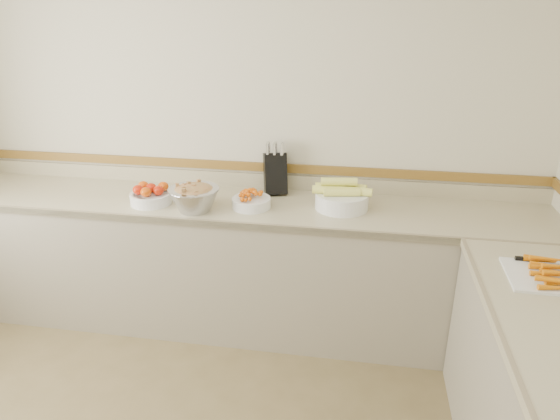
% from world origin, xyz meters
% --- Properties ---
extents(back_wall, '(4.00, 0.00, 4.00)m').
position_xyz_m(back_wall, '(0.00, 2.00, 1.30)').
color(back_wall, beige).
rests_on(back_wall, ground_plane).
extents(counter_back, '(4.00, 0.65, 1.08)m').
position_xyz_m(counter_back, '(0.00, 1.68, 0.45)').
color(counter_back, tan).
rests_on(counter_back, ground_plane).
extents(knife_block, '(0.19, 0.21, 0.36)m').
position_xyz_m(knife_block, '(0.22, 1.90, 1.05)').
color(knife_block, black).
rests_on(knife_block, counter_back).
extents(tomato_bowl, '(0.27, 0.27, 0.13)m').
position_xyz_m(tomato_bowl, '(-0.52, 1.57, 0.95)').
color(tomato_bowl, white).
rests_on(tomato_bowl, counter_back).
extents(cherry_tomato_bowl, '(0.24, 0.24, 0.13)m').
position_xyz_m(cherry_tomato_bowl, '(0.12, 1.61, 0.95)').
color(cherry_tomato_bowl, white).
rests_on(cherry_tomato_bowl, counter_back).
extents(corn_bowl, '(0.37, 0.33, 0.20)m').
position_xyz_m(corn_bowl, '(0.68, 1.69, 0.97)').
color(corn_bowl, white).
rests_on(corn_bowl, counter_back).
extents(rhubarb_bowl, '(0.31, 0.31, 0.18)m').
position_xyz_m(rhubarb_bowl, '(-0.21, 1.50, 0.99)').
color(rhubarb_bowl, '#B2B2BA').
rests_on(rhubarb_bowl, counter_back).
extents(cutting_board, '(0.42, 0.34, 0.06)m').
position_xyz_m(cutting_board, '(1.70, 0.98, 0.92)').
color(cutting_board, white).
rests_on(cutting_board, counter_right).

